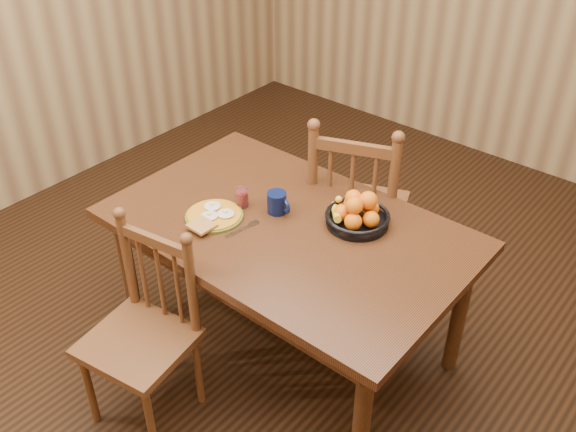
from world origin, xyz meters
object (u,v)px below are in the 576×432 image
Objects in this scene: dining_table at (288,240)px; breakfast_plate at (214,216)px; chair_near at (143,334)px; coffee_mug at (278,203)px; fruit_bowl at (357,213)px; chair_far at (356,210)px.

dining_table is 5.54× the size of breakfast_plate.
dining_table is 0.75m from chair_near.
dining_table is at bearing 61.85° from chair_near.
fruit_bowl reaches higher than coffee_mug.
chair_far is at bearing 123.22° from fruit_bowl.
coffee_mug is at bearing 70.73° from chair_near.
chair_far reaches higher than chair_near.
chair_far is 1.15× the size of chair_near.
coffee_mug is at bearing -154.95° from fruit_bowl.
fruit_bowl is at bearing 25.05° from coffee_mug.
chair_near is at bearing -117.54° from fruit_bowl.
chair_near is (-0.23, -0.68, -0.21)m from dining_table.
breakfast_plate is at bearing 87.71° from chair_near.
breakfast_plate reaches higher than dining_table.
coffee_mug is at bearing 49.24° from breakfast_plate.
chair_near is 3.21× the size of breakfast_plate.
chair_near is at bearing -108.98° from dining_table.
breakfast_plate is (-0.06, 0.51, 0.31)m from chair_near.
chair_far is 0.53m from fruit_bowl.
chair_near is at bearing -100.10° from coffee_mug.
coffee_mug is 0.46× the size of fruit_bowl.
coffee_mug is at bearing 153.97° from dining_table.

